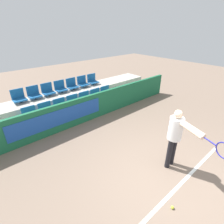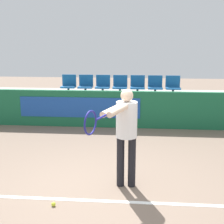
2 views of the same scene
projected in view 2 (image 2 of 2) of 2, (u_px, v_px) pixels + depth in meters
name	position (u px, v px, depth m)	size (l,w,h in m)	color
ground_plane	(99.00, 196.00, 5.03)	(30.00, 30.00, 0.00)	#7A6656
court_baseline	(97.00, 201.00, 4.86)	(4.31, 0.08, 0.01)	white
barrier_wall	(115.00, 109.00, 8.73)	(9.89, 0.14, 1.04)	#19603D
bleacher_tier_front	(118.00, 116.00, 9.41)	(9.49, 1.08, 0.37)	#ADA89E
bleacher_tier_middle	(120.00, 102.00, 10.41)	(9.49, 1.08, 0.73)	#ADA89E
stadium_chair_0	(61.00, 101.00, 9.58)	(0.47, 0.38, 0.52)	#333333
stadium_chair_1	(80.00, 101.00, 9.53)	(0.47, 0.38, 0.52)	#333333
stadium_chair_2	(99.00, 102.00, 9.49)	(0.47, 0.38, 0.52)	#333333
stadium_chair_3	(118.00, 102.00, 9.44)	(0.47, 0.38, 0.52)	#333333
stadium_chair_4	(137.00, 102.00, 9.39)	(0.47, 0.38, 0.52)	#333333
stadium_chair_5	(157.00, 103.00, 9.34)	(0.47, 0.38, 0.52)	#333333
stadium_chair_6	(176.00, 103.00, 9.29)	(0.47, 0.38, 0.52)	#333333
stadium_chair_7	(69.00, 84.00, 10.54)	(0.47, 0.38, 0.52)	#333333
stadium_chair_8	(86.00, 84.00, 10.49)	(0.47, 0.38, 0.52)	#333333
stadium_chair_9	(103.00, 84.00, 10.44)	(0.47, 0.38, 0.52)	#333333
stadium_chair_10	(120.00, 85.00, 10.39)	(0.47, 0.38, 0.52)	#333333
stadium_chair_11	(138.00, 85.00, 10.35)	(0.47, 0.38, 0.52)	#333333
stadium_chair_12	(155.00, 85.00, 10.30)	(0.47, 0.38, 0.52)	#333333
stadium_chair_13	(173.00, 85.00, 10.25)	(0.47, 0.38, 0.52)	#333333
tennis_player	(125.00, 128.00, 5.06)	(0.66, 1.49, 1.68)	black
tennis_ball	(53.00, 204.00, 4.70)	(0.07, 0.07, 0.07)	#CCDB33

